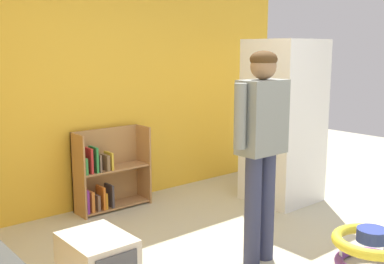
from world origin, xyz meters
TOP-DOWN VIEW (x-y plane):
  - back_wall at (0.00, 2.33)m, footprint 5.20×0.06m
  - refrigerator at (1.58, 1.15)m, footprint 0.73×0.68m
  - bookshelf at (-0.08, 2.15)m, footprint 0.80×0.28m
  - standing_person at (0.22, 0.26)m, footprint 0.57×0.22m
  - baby_walker at (0.79, -0.38)m, footprint 0.60×0.60m
  - pet_carrier at (-0.95, 0.77)m, footprint 0.42×0.55m

SIDE VIEW (x-z plane):
  - baby_walker at x=0.79m, z-range 0.00..0.32m
  - pet_carrier at x=-0.95m, z-range 0.00..0.36m
  - bookshelf at x=-0.08m, z-range -0.06..0.79m
  - refrigerator at x=1.58m, z-range 0.00..1.78m
  - standing_person at x=0.22m, z-range 0.17..1.84m
  - back_wall at x=0.00m, z-range 0.00..2.70m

